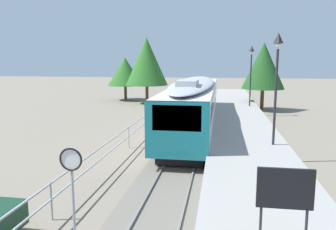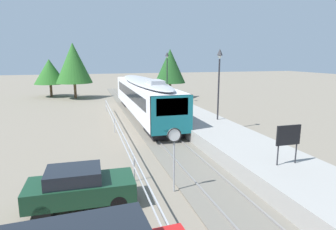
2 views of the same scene
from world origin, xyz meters
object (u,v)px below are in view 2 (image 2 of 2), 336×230
at_px(platform_lamp_mid_platform, 219,71).
at_px(platform_lamp_far_end, 167,66).
at_px(commuter_train, 144,95).
at_px(speed_limit_sign, 174,144).
at_px(parked_hatchback_dark_green, 80,187).
at_px(platform_notice_board, 288,137).

xyz_separation_m(platform_lamp_mid_platform, platform_lamp_far_end, (0.00, 14.24, 0.00)).
height_order(commuter_train, speed_limit_sign, commuter_train).
relative_size(commuter_train, speed_limit_sign, 6.66).
bearing_deg(parked_hatchback_dark_green, platform_lamp_far_end, 66.56).
bearing_deg(speed_limit_sign, platform_notice_board, -6.15).
bearing_deg(commuter_train, platform_notice_board, -78.57).
distance_m(platform_lamp_far_end, parked_hatchback_dark_green, 25.65).
xyz_separation_m(platform_lamp_far_end, speed_limit_sign, (-6.29, -23.15, -2.50)).
relative_size(commuter_train, parked_hatchback_dark_green, 4.64).
relative_size(commuter_train, platform_lamp_far_end, 3.49).
height_order(platform_lamp_far_end, parked_hatchback_dark_green, platform_lamp_far_end).
xyz_separation_m(platform_lamp_mid_platform, speed_limit_sign, (-6.29, -8.90, -2.50)).
bearing_deg(platform_notice_board, speed_limit_sign, 173.85).
distance_m(platform_notice_board, parked_hatchback_dark_green, 9.04).
relative_size(commuter_train, platform_notice_board, 10.38).
bearing_deg(platform_lamp_far_end, platform_lamp_mid_platform, -90.00).
xyz_separation_m(commuter_train, speed_limit_sign, (-1.86, -15.58, -0.02)).
xyz_separation_m(platform_notice_board, parked_hatchback_dark_green, (-8.92, 0.43, -1.40)).
distance_m(platform_lamp_mid_platform, parked_hatchback_dark_green, 14.07).
distance_m(commuter_train, parked_hatchback_dark_green, 16.75).
bearing_deg(parked_hatchback_dark_green, platform_lamp_mid_platform, 41.81).
distance_m(commuter_train, platform_lamp_far_end, 9.11).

